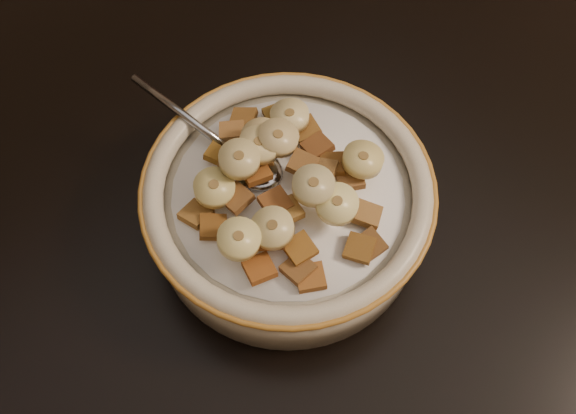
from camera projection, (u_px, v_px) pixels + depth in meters
floor at (350, 331)px, 1.32m from camera, size 4.00×4.50×0.10m
table at (415, 79)px, 0.64m from camera, size 1.41×0.92×0.04m
cereal_bowl at (288, 209)px, 0.52m from camera, size 0.22×0.22×0.05m
milk at (288, 193)px, 0.49m from camera, size 0.18×0.18×0.00m
spoon at (253, 167)px, 0.50m from camera, size 0.05×0.06×0.01m
cereal_square_0 at (360, 248)px, 0.46m from camera, size 0.03×0.03×0.01m
cereal_square_1 at (232, 131)px, 0.51m from camera, size 0.03×0.03×0.01m
cereal_square_2 at (243, 118)px, 0.52m from camera, size 0.03×0.03×0.01m
cereal_square_3 at (298, 268)px, 0.46m from camera, size 0.02×0.02×0.01m
cereal_square_4 at (311, 277)px, 0.45m from camera, size 0.03×0.03×0.01m
cereal_square_5 at (350, 178)px, 0.49m from camera, size 0.03×0.03×0.01m
cereal_square_6 at (369, 245)px, 0.47m from camera, size 0.02×0.02×0.01m
cereal_square_7 at (232, 160)px, 0.49m from camera, size 0.03×0.03×0.01m
cereal_square_8 at (196, 214)px, 0.48m from camera, size 0.03×0.03×0.01m
cereal_square_9 at (333, 164)px, 0.49m from camera, size 0.03×0.03×0.01m
cereal_square_10 at (271, 236)px, 0.46m from camera, size 0.03×0.03×0.01m
cereal_square_11 at (287, 211)px, 0.47m from camera, size 0.02×0.02×0.01m
cereal_square_12 at (237, 198)px, 0.47m from camera, size 0.02×0.02×0.01m
cereal_square_13 at (275, 203)px, 0.47m from camera, size 0.02×0.02×0.01m
cereal_square_14 at (367, 214)px, 0.48m from camera, size 0.03×0.03×0.01m
cereal_square_15 at (277, 116)px, 0.52m from camera, size 0.02×0.02×0.01m
cereal_square_16 at (259, 269)px, 0.45m from camera, size 0.02×0.02×0.01m
cereal_square_17 at (322, 170)px, 0.48m from camera, size 0.03×0.03×0.01m
cereal_square_18 at (317, 146)px, 0.50m from camera, size 0.02×0.02×0.01m
cereal_square_19 at (213, 227)px, 0.47m from camera, size 0.03×0.03×0.01m
cereal_square_20 at (220, 153)px, 0.50m from camera, size 0.03×0.03×0.01m
cereal_square_21 at (303, 164)px, 0.48m from camera, size 0.03×0.03×0.01m
cereal_square_22 at (300, 248)px, 0.46m from camera, size 0.02×0.02×0.01m
cereal_square_23 at (306, 129)px, 0.51m from camera, size 0.02×0.02×0.01m
cereal_square_24 at (261, 153)px, 0.49m from camera, size 0.03×0.03×0.01m
cereal_square_25 at (256, 172)px, 0.48m from camera, size 0.02×0.02×0.01m
banana_slice_0 at (214, 188)px, 0.47m from camera, size 0.04×0.04×0.01m
banana_slice_1 at (259, 145)px, 0.48m from camera, size 0.03×0.03×0.01m
banana_slice_2 at (239, 159)px, 0.47m from camera, size 0.04×0.04×0.01m
banana_slice_3 at (290, 116)px, 0.51m from camera, size 0.04×0.04×0.01m
banana_slice_4 at (278, 138)px, 0.48m from camera, size 0.04×0.04×0.02m
banana_slice_5 at (363, 159)px, 0.48m from camera, size 0.04×0.04×0.01m
banana_slice_6 at (261, 137)px, 0.49m from camera, size 0.04×0.04×0.01m
banana_slice_7 at (337, 204)px, 0.46m from camera, size 0.04×0.04×0.02m
banana_slice_8 at (239, 239)px, 0.45m from camera, size 0.04×0.04×0.01m
banana_slice_9 at (272, 228)px, 0.45m from camera, size 0.04×0.04×0.01m
banana_slice_10 at (313, 186)px, 0.46m from camera, size 0.04×0.04×0.01m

